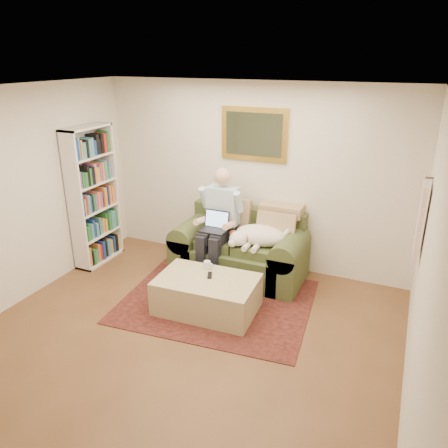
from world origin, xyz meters
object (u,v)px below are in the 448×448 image
Objects in this scene: bookshelf at (93,197)px; coffee_mug at (207,265)px; seated_man at (217,226)px; laptop at (215,225)px; ottoman at (207,295)px; sleeping_dog at (260,235)px; sofa at (240,254)px.

coffee_mug is at bearing -10.53° from bookshelf.
seated_man is 0.75× the size of bookshelf.
laptop is 1.86m from bookshelf.
laptop is 1.01m from ottoman.
sleeping_dog is at bearing 13.64° from laptop.
sofa is 0.81m from coffee_mug.
sofa is at bearing 89.35° from ottoman.
coffee_mug is at bearing 114.78° from ottoman.
seated_man reaches higher than coffee_mug.
seated_man is 0.60m from sleeping_dog.
coffee_mug is at bearing -98.86° from sofa.
sleeping_dog is 1.10m from ottoman.
ottoman is 11.77× the size of coffee_mug.
sofa is 2.43× the size of sleeping_dog.
seated_man is 4.33× the size of laptop.
bookshelf is (-1.84, -0.18, 0.21)m from laptop.
sofa is 5.15× the size of laptop.
coffee_mug is at bearing -122.61° from sleeping_dog.
coffee_mug is (-0.44, -0.69, -0.21)m from sleeping_dog.
coffee_mug reaches higher than ottoman.
laptop is 0.30× the size of ottoman.
laptop reaches higher than coffee_mug.
sofa is at bearing 31.45° from seated_man.
seated_man is 0.69m from coffee_mug.
ottoman is (-0.01, -1.02, -0.10)m from sofa.
ottoman is at bearing -16.17° from bookshelf.
seated_man is 0.08m from laptop.
bookshelf reaches higher than coffee_mug.
laptop is at bearing -166.36° from sleeping_dog.
ottoman is 0.59× the size of bookshelf.
bookshelf is at bearing 169.47° from coffee_mug.
sleeping_dog reaches higher than ottoman.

